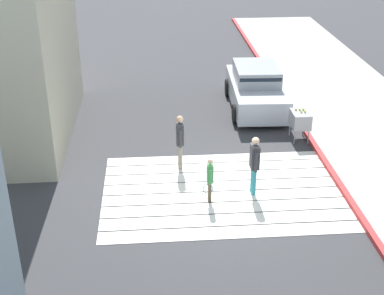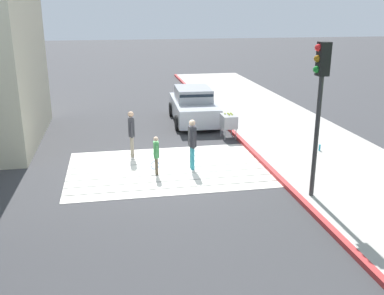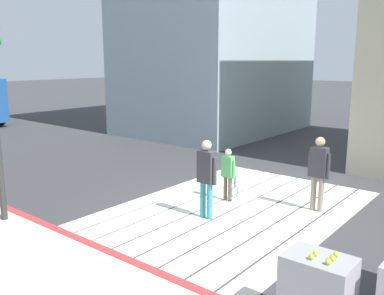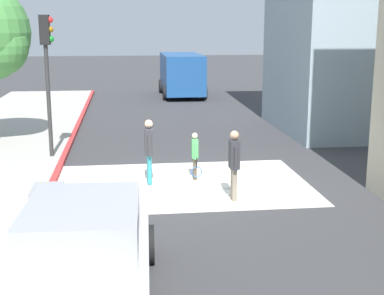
% 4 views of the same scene
% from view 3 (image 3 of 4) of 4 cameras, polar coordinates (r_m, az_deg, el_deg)
% --- Properties ---
extents(ground_plane, '(120.00, 120.00, 0.00)m').
position_cam_3_polar(ground_plane, '(9.38, 5.71, -8.37)').
color(ground_plane, '#38383A').
extents(crosswalk_stripes, '(6.40, 4.35, 0.01)m').
position_cam_3_polar(crosswalk_stripes, '(9.37, 5.71, -8.34)').
color(crosswalk_stripes, silver).
rests_on(crosswalk_stripes, ground).
extents(curb_painted, '(0.16, 40.00, 0.13)m').
position_cam_3_polar(curb_painted, '(7.07, -9.44, -14.88)').
color(curb_painted, '#BC3333').
rests_on(curb_painted, ground).
extents(building_far_north, '(8.00, 6.04, 11.67)m').
position_cam_3_polar(building_far_north, '(19.77, 3.29, 19.33)').
color(building_far_north, '#8C9EA8').
rests_on(building_far_north, ground).
extents(tennis_ball_cart, '(0.56, 0.80, 1.02)m').
position_cam_3_polar(tennis_ball_cart, '(5.42, 16.77, -16.45)').
color(tennis_ball_cart, '#99999E').
rests_on(tennis_ball_cart, ground).
extents(pedestrian_adult_lead, '(0.22, 0.49, 1.66)m').
position_cam_3_polar(pedestrian_adult_lead, '(8.53, 1.98, -3.56)').
color(pedestrian_adult_lead, teal).
rests_on(pedestrian_adult_lead, ground).
extents(pedestrian_adult_trailing, '(0.21, 0.48, 1.64)m').
position_cam_3_polar(pedestrian_adult_trailing, '(9.35, 16.82, -2.76)').
color(pedestrian_adult_trailing, gray).
rests_on(pedestrian_adult_trailing, ground).
extents(pedestrian_child_with_racket, '(0.28, 0.38, 1.24)m').
position_cam_3_polar(pedestrian_child_with_racket, '(9.70, 4.96, -3.36)').
color(pedestrian_child_with_racket, brown).
rests_on(pedestrian_child_with_racket, ground).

